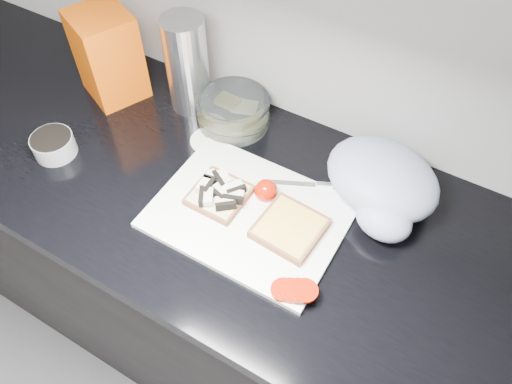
% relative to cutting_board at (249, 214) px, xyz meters
% --- Properties ---
extents(base_cabinet, '(3.50, 0.60, 0.86)m').
position_rel_cutting_board_xyz_m(base_cabinet, '(-0.12, 0.04, -0.48)').
color(base_cabinet, black).
rests_on(base_cabinet, ground).
extents(countertop, '(3.50, 0.64, 0.04)m').
position_rel_cutting_board_xyz_m(countertop, '(-0.12, 0.04, -0.03)').
color(countertop, black).
rests_on(countertop, base_cabinet).
extents(cutting_board, '(0.40, 0.30, 0.01)m').
position_rel_cutting_board_xyz_m(cutting_board, '(0.00, 0.00, 0.00)').
color(cutting_board, white).
rests_on(cutting_board, countertop).
extents(bread_left, '(0.12, 0.12, 0.04)m').
position_rel_cutting_board_xyz_m(bread_left, '(-0.08, 0.00, 0.02)').
color(bread_left, beige).
rests_on(bread_left, cutting_board).
extents(bread_right, '(0.14, 0.14, 0.02)m').
position_rel_cutting_board_xyz_m(bread_right, '(0.10, 0.00, 0.01)').
color(bread_right, beige).
rests_on(bread_right, cutting_board).
extents(tomato_slices, '(0.10, 0.07, 0.02)m').
position_rel_cutting_board_xyz_m(tomato_slices, '(0.17, -0.12, 0.01)').
color(tomato_slices, '#A61503').
rests_on(tomato_slices, cutting_board).
extents(knife, '(0.17, 0.09, 0.01)m').
position_rel_cutting_board_xyz_m(knife, '(0.08, 0.14, 0.01)').
color(knife, silver).
rests_on(knife, cutting_board).
extents(seed_tub, '(0.10, 0.10, 0.05)m').
position_rel_cutting_board_xyz_m(seed_tub, '(-0.49, -0.07, 0.02)').
color(seed_tub, gray).
rests_on(seed_tub, countertop).
extents(tub_lid, '(0.11, 0.11, 0.01)m').
position_rel_cutting_board_xyz_m(tub_lid, '(-0.20, 0.14, -0.00)').
color(tub_lid, silver).
rests_on(tub_lid, countertop).
extents(glass_bowl, '(0.18, 0.18, 0.07)m').
position_rel_cutting_board_xyz_m(glass_bowl, '(-0.18, 0.23, 0.03)').
color(glass_bowl, silver).
rests_on(glass_bowl, countertop).
extents(bread_bag, '(0.19, 0.18, 0.23)m').
position_rel_cutting_board_xyz_m(bread_bag, '(-0.51, 0.18, 0.11)').
color(bread_bag, '#DB3E03').
rests_on(bread_bag, countertop).
extents(steel_canister, '(0.10, 0.10, 0.25)m').
position_rel_cutting_board_xyz_m(steel_canister, '(-0.31, 0.23, 0.12)').
color(steel_canister, silver).
rests_on(steel_canister, countertop).
extents(grocery_bag, '(0.30, 0.28, 0.11)m').
position_rel_cutting_board_xyz_m(grocery_bag, '(0.22, 0.18, 0.05)').
color(grocery_bag, '#9BA5BF').
rests_on(grocery_bag, countertop).
extents(whole_tomatoes, '(0.05, 0.05, 0.05)m').
position_rel_cutting_board_xyz_m(whole_tomatoes, '(0.01, 0.06, 0.02)').
color(whole_tomatoes, '#A61503').
rests_on(whole_tomatoes, countertop).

